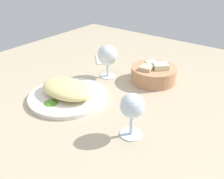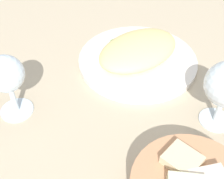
{
  "view_description": "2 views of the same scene",
  "coord_description": "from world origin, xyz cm",
  "px_view_note": "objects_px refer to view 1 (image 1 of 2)",
  "views": [
    {
      "loc": [
        47.99,
        -63.89,
        44.32
      ],
      "look_at": [
        2.98,
        -4.63,
        3.69
      ],
      "focal_mm": 40.42,
      "sensor_mm": 36.0,
      "label": 1
    },
    {
      "loc": [
        28.31,
        24.92,
        42.37
      ],
      "look_at": [
        3.09,
        -6.95,
        3.7
      ],
      "focal_mm": 47.39,
      "sensor_mm": 36.0,
      "label": 2
    }
  ],
  "objects_px": {
    "wine_glass_near": "(132,108)",
    "folded_napkin": "(104,59)",
    "wine_glass_far": "(108,56)",
    "plate": "(68,96)",
    "bread_basket": "(153,73)"
  },
  "relations": [
    {
      "from": "plate",
      "to": "bread_basket",
      "type": "xyz_separation_m",
      "value": [
        0.17,
        0.3,
        0.02
      ]
    },
    {
      "from": "wine_glass_far",
      "to": "wine_glass_near",
      "type": "bearing_deg",
      "value": -42.13
    },
    {
      "from": "bread_basket",
      "to": "wine_glass_far",
      "type": "bearing_deg",
      "value": -155.59
    },
    {
      "from": "bread_basket",
      "to": "wine_glass_near",
      "type": "distance_m",
      "value": 0.35
    },
    {
      "from": "wine_glass_near",
      "to": "wine_glass_far",
      "type": "xyz_separation_m",
      "value": [
        -0.28,
        0.25,
        0.0
      ]
    },
    {
      "from": "wine_glass_near",
      "to": "folded_napkin",
      "type": "relative_size",
      "value": 1.16
    },
    {
      "from": "bread_basket",
      "to": "wine_glass_far",
      "type": "distance_m",
      "value": 0.19
    },
    {
      "from": "plate",
      "to": "folded_napkin",
      "type": "height_order",
      "value": "plate"
    },
    {
      "from": "wine_glass_far",
      "to": "plate",
      "type": "bearing_deg",
      "value": -90.55
    },
    {
      "from": "bread_basket",
      "to": "folded_napkin",
      "type": "relative_size",
      "value": 1.58
    },
    {
      "from": "bread_basket",
      "to": "wine_glass_far",
      "type": "xyz_separation_m",
      "value": [
        -0.17,
        -0.08,
        0.06
      ]
    },
    {
      "from": "plate",
      "to": "folded_napkin",
      "type": "bearing_deg",
      "value": 109.34
    },
    {
      "from": "wine_glass_near",
      "to": "wine_glass_far",
      "type": "height_order",
      "value": "wine_glass_far"
    },
    {
      "from": "plate",
      "to": "folded_napkin",
      "type": "relative_size",
      "value": 2.44
    },
    {
      "from": "plate",
      "to": "wine_glass_far",
      "type": "distance_m",
      "value": 0.23
    }
  ]
}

